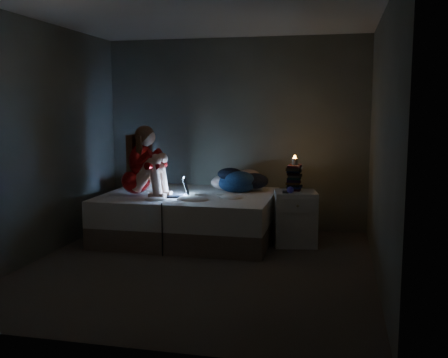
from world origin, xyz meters
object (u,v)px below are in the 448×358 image
(woman, at_px, (135,161))
(nightstand, at_px, (295,218))
(laptop, at_px, (174,186))
(phone, at_px, (284,192))
(bed, at_px, (189,217))
(candle, at_px, (295,160))

(woman, bearing_deg, nightstand, 15.16)
(laptop, height_order, phone, laptop)
(bed, relative_size, candle, 26.38)
(candle, bearing_deg, bed, -176.18)
(nightstand, distance_m, phone, 0.37)
(nightstand, bearing_deg, bed, 169.98)
(nightstand, height_order, candle, candle)
(woman, height_order, candle, woman)
(woman, distance_m, candle, 1.95)
(bed, bearing_deg, laptop, -119.67)
(laptop, xyz_separation_m, candle, (1.44, 0.31, 0.32))
(woman, xyz_separation_m, nightstand, (1.94, 0.27, -0.69))
(laptop, distance_m, candle, 1.51)
(woman, height_order, laptop, woman)
(bed, height_order, woman, woman)
(bed, relative_size, phone, 15.08)
(bed, height_order, phone, phone)
(laptop, bearing_deg, bed, 46.03)
(phone, bearing_deg, laptop, -170.35)
(nightstand, bearing_deg, phone, -156.89)
(bed, relative_size, woman, 2.41)
(bed, relative_size, nightstand, 3.20)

